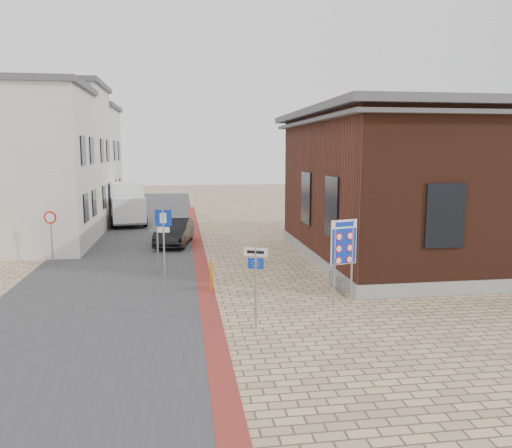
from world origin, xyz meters
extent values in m
plane|color=tan|center=(0.00, 0.00, 0.00)|extent=(120.00, 120.00, 0.00)
cube|color=#38383A|center=(-5.50, 15.00, 0.01)|extent=(7.00, 60.00, 0.02)
cube|color=maroon|center=(-2.00, 10.00, 0.01)|extent=(0.60, 40.00, 0.02)
cube|color=gray|center=(9.00, 7.00, 0.25)|extent=(12.15, 12.15, 0.50)
cube|color=#452116|center=(9.00, 7.00, 3.50)|extent=(12.00, 12.00, 6.00)
cube|color=#525156|center=(9.00, 7.00, 6.65)|extent=(13.00, 13.00, 0.30)
cube|color=#525156|center=(9.00, 7.00, 6.25)|extent=(12.70, 12.70, 0.15)
cube|color=black|center=(2.98, 4.00, 2.80)|extent=(0.12, 1.60, 2.40)
cube|color=black|center=(2.98, 8.00, 2.80)|extent=(0.12, 1.60, 2.40)
cube|color=black|center=(6.00, 0.98, 2.80)|extent=(1.40, 0.12, 2.20)
cube|color=beige|center=(-11.00, 12.00, 4.00)|extent=(7.00, 6.00, 8.00)
cube|color=#525156|center=(-11.00, 12.00, 8.15)|extent=(7.40, 6.40, 0.30)
cube|color=black|center=(-7.48, 10.80, 2.20)|extent=(0.10, 1.10, 1.40)
cube|color=black|center=(-7.48, 13.20, 2.20)|extent=(0.10, 1.10, 1.40)
cube|color=black|center=(-7.48, 10.80, 5.00)|extent=(0.10, 1.10, 1.40)
cube|color=black|center=(-7.48, 13.20, 5.00)|extent=(0.10, 1.10, 1.40)
cube|color=beige|center=(-11.00, 18.00, 4.40)|extent=(7.00, 6.00, 8.80)
cube|color=#525156|center=(-11.00, 18.00, 8.95)|extent=(7.40, 6.40, 0.30)
cube|color=black|center=(-7.48, 16.80, 2.20)|extent=(0.10, 1.10, 1.40)
cube|color=black|center=(-7.48, 19.20, 2.20)|extent=(0.10, 1.10, 1.40)
cube|color=black|center=(-7.48, 16.80, 5.00)|extent=(0.10, 1.10, 1.40)
cube|color=black|center=(-7.48, 19.20, 5.00)|extent=(0.10, 1.10, 1.40)
cube|color=beige|center=(-11.00, 24.00, 4.00)|extent=(7.00, 6.00, 8.00)
cube|color=#525156|center=(-11.00, 24.00, 8.15)|extent=(7.40, 6.40, 0.30)
cube|color=black|center=(-7.48, 22.80, 2.20)|extent=(0.10, 1.10, 1.40)
cube|color=black|center=(-7.48, 25.20, 2.20)|extent=(0.10, 1.10, 1.40)
cube|color=black|center=(-7.48, 22.80, 5.00)|extent=(0.10, 1.10, 1.40)
cube|color=black|center=(-7.48, 25.20, 5.00)|extent=(0.10, 1.10, 1.40)
torus|color=slate|center=(2.65, 1.60, 0.28)|extent=(0.04, 0.60, 0.60)
torus|color=slate|center=(2.65, 1.90, 0.28)|extent=(0.04, 0.60, 0.60)
torus|color=slate|center=(2.65, 2.20, 0.28)|extent=(0.04, 0.60, 0.60)
torus|color=slate|center=(2.65, 2.50, 0.28)|extent=(0.04, 0.60, 0.60)
torus|color=slate|center=(2.65, 2.80, 0.28)|extent=(0.04, 0.60, 0.60)
cube|color=slate|center=(2.65, 2.20, 0.02)|extent=(0.08, 1.60, 0.04)
imported|color=black|center=(-3.20, 12.00, 0.71)|extent=(2.20, 4.51, 1.42)
cube|color=slate|center=(-6.47, 20.04, 0.44)|extent=(2.88, 5.55, 0.24)
cube|color=white|center=(-6.17, 18.21, 1.22)|extent=(2.30, 1.97, 1.57)
cube|color=black|center=(-6.06, 17.48, 1.52)|extent=(1.85, 0.38, 0.78)
cube|color=white|center=(-6.61, 20.91, 1.71)|extent=(2.69, 3.83, 2.16)
cylinder|color=black|center=(-7.23, 18.33, 0.39)|extent=(0.37, 0.81, 0.78)
cylinder|color=black|center=(-5.20, 18.66, 0.39)|extent=(0.37, 0.81, 0.78)
cylinder|color=black|center=(-7.74, 21.43, 0.39)|extent=(0.37, 0.81, 0.78)
cylinder|color=black|center=(-5.70, 21.76, 0.39)|extent=(0.37, 0.81, 0.78)
cylinder|color=gray|center=(1.98, 0.40, 1.40)|extent=(0.07, 0.07, 2.81)
cylinder|color=gray|center=(2.63, 0.60, 1.40)|extent=(0.07, 0.07, 2.81)
cube|color=white|center=(2.30, 0.50, 2.08)|extent=(0.93, 0.32, 1.44)
cube|color=#0F2DBC|center=(2.30, 0.50, 2.08)|extent=(0.89, 0.32, 1.40)
cube|color=white|center=(2.30, 0.50, 2.66)|extent=(0.90, 0.32, 0.27)
cylinder|color=gray|center=(-0.80, -1.24, 1.24)|extent=(0.07, 0.07, 2.47)
cube|color=white|center=(-0.80, -1.24, 2.21)|extent=(0.63, 0.29, 0.24)
cube|color=#0F38B7|center=(-0.80, -1.24, 1.88)|extent=(0.43, 0.21, 0.30)
cylinder|color=gray|center=(-3.50, 4.50, 1.42)|extent=(0.07, 0.07, 2.84)
cube|color=#0E30AD|center=(-3.50, 4.50, 2.45)|extent=(0.62, 0.14, 0.63)
cube|color=white|center=(-3.50, 4.50, 1.99)|extent=(0.46, 0.11, 0.20)
cylinder|color=gray|center=(-3.80, 5.83, 1.10)|extent=(0.07, 0.07, 2.21)
cylinder|color=gray|center=(-8.46, 8.00, 1.19)|extent=(0.07, 0.07, 2.37)
cylinder|color=red|center=(-8.46, 8.00, 2.10)|extent=(0.55, 0.16, 0.56)
cylinder|color=orange|center=(-1.80, 2.80, 0.54)|extent=(0.13, 0.13, 1.09)
camera|label=1|loc=(-2.79, -14.58, 4.96)|focal=35.00mm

